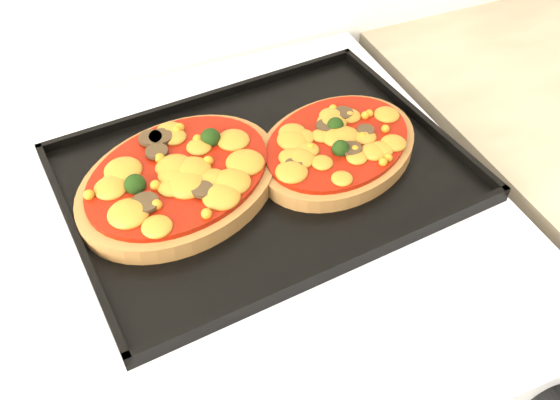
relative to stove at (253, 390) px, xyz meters
name	(u,v)px	position (x,y,z in m)	size (l,w,h in m)	color
stove	(253,390)	(0.00, 0.00, 0.00)	(0.60, 0.60, 0.91)	silver
baking_tray	(264,172)	(0.04, 0.03, 0.47)	(0.46, 0.34, 0.02)	black
pizza_left	(179,178)	(-0.06, 0.04, 0.48)	(0.26, 0.19, 0.04)	brown
pizza_right	(337,145)	(0.13, 0.02, 0.48)	(0.22, 0.17, 0.03)	brown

